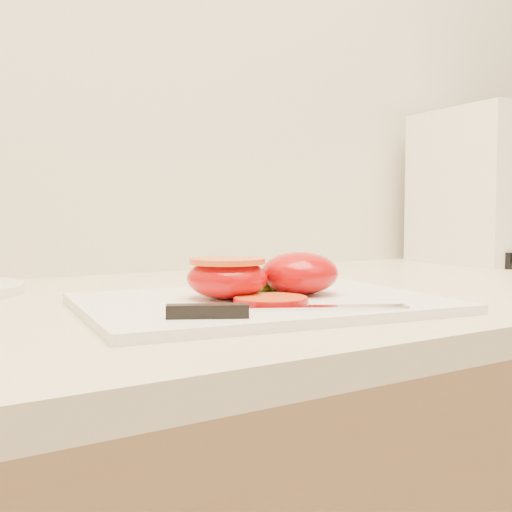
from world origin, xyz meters
TOP-DOWN VIEW (x-y plane):
  - cutting_board at (-0.55, 1.56)m, footprint 0.41×0.32m
  - tomato_half_dome at (-0.49, 1.57)m, footprint 0.09×0.09m
  - tomato_half_cut at (-0.58, 1.58)m, footprint 0.09×0.09m
  - tomato_slice_0 at (-0.56, 1.53)m, footprint 0.07×0.07m
  - lettuce_leaf_0 at (-0.50, 1.64)m, footprint 0.12×0.11m
  - knife at (-0.60, 1.48)m, footprint 0.23×0.09m
  - appliance at (0.16, 1.83)m, footprint 0.23×0.27m

SIDE VIEW (x-z plane):
  - cutting_board at x=-0.55m, z-range 0.93..0.94m
  - tomato_slice_0 at x=-0.56m, z-range 0.94..0.95m
  - knife at x=-0.60m, z-range 0.94..0.95m
  - lettuce_leaf_0 at x=-0.50m, z-range 0.94..0.96m
  - tomato_half_cut at x=-0.58m, z-range 0.94..0.99m
  - tomato_half_dome at x=-0.49m, z-range 0.94..0.99m
  - appliance at x=0.16m, z-range 0.93..1.23m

